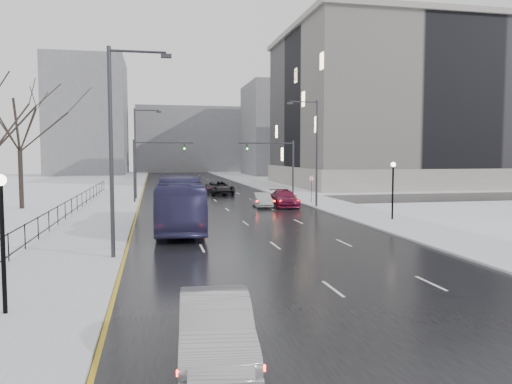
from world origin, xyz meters
TOP-DOWN VIEW (x-y plane):
  - road at (0.00, 60.00)m, footprint 16.00×150.00m
  - cross_road at (0.00, 48.00)m, footprint 130.00×10.00m
  - sidewalk_left at (-10.50, 60.00)m, footprint 5.00×150.00m
  - sidewalk_right at (10.50, 60.00)m, footprint 5.00×150.00m
  - park_strip at (-20.00, 60.00)m, footprint 14.00×150.00m
  - tree_park_e at (-18.20, 44.00)m, footprint 9.45×9.45m
  - iron_fence at (-13.00, 30.00)m, footprint 0.06×70.00m
  - streetlight_r_mid at (8.17, 40.00)m, footprint 2.95×0.25m
  - streetlight_l_near at (-8.17, 20.00)m, footprint 2.95×0.25m
  - streetlight_l_far at (-8.17, 52.00)m, footprint 2.95×0.25m
  - lamppost_l at (-11.00, 12.00)m, footprint 0.36×0.36m
  - lamppost_r_mid at (11.00, 30.00)m, footprint 0.36×0.36m
  - mast_signal_right at (7.33, 48.00)m, footprint 6.10×0.33m
  - mast_signal_left at (-7.33, 48.00)m, footprint 6.10×0.33m
  - no_uturn_sign at (9.20, 44.00)m, footprint 0.60×0.06m
  - civic_building at (35.00, 72.00)m, footprint 41.00×31.00m
  - bldg_far_right at (28.00, 115.00)m, footprint 24.00×20.00m
  - bldg_far_left at (-22.00, 125.00)m, footprint 18.00×22.00m
  - bldg_far_center at (4.00, 140.00)m, footprint 30.00×18.00m
  - sedan_left_near at (-5.06, 7.45)m, footprint 2.03×4.97m
  - bus at (-4.80, 29.29)m, footprint 3.43×12.68m
  - sedan_center_near at (-3.50, 35.06)m, footprint 1.64×3.91m
  - sedan_right_near at (3.50, 41.40)m, footprint 1.59×4.18m
  - sedan_right_cross at (1.48, 56.69)m, footprint 3.35×6.28m
  - sedan_right_far at (5.68, 41.40)m, footprint 2.41×5.46m
  - sedan_center_far at (-1.67, 62.06)m, footprint 2.12×4.83m

SIDE VIEW (x-z plane):
  - tree_park_e at x=-18.20m, z-range -6.75..6.75m
  - road at x=0.00m, z-range 0.00..0.04m
  - cross_road at x=0.00m, z-range 0.00..0.04m
  - park_strip at x=-20.00m, z-range 0.00..0.12m
  - sidewalk_left at x=-10.50m, z-range 0.00..0.16m
  - sidewalk_right at x=10.50m, z-range 0.00..0.16m
  - sedan_center_near at x=-3.50m, z-range 0.04..1.36m
  - sedan_right_near at x=3.50m, z-range 0.04..1.40m
  - sedan_right_far at x=5.68m, z-range 0.04..1.60m
  - sedan_left_near at x=-5.06m, z-range 0.04..1.64m
  - sedan_center_far at x=-1.67m, z-range 0.04..1.66m
  - sedan_right_cross at x=1.48m, z-range 0.04..1.72m
  - iron_fence at x=-13.00m, z-range 0.26..1.56m
  - bus at x=-4.80m, z-range 0.04..3.54m
  - no_uturn_sign at x=9.20m, z-range 0.95..3.65m
  - lamppost_l at x=-11.00m, z-range 0.80..5.08m
  - lamppost_r_mid at x=11.00m, z-range 0.80..5.08m
  - mast_signal_right at x=7.33m, z-range 0.86..7.36m
  - mast_signal_left at x=-7.33m, z-range 0.86..7.36m
  - streetlight_r_mid at x=8.17m, z-range 0.62..10.62m
  - streetlight_l_near at x=-8.17m, z-range 0.62..10.62m
  - streetlight_l_far at x=-8.17m, z-range 0.62..10.62m
  - bldg_far_center at x=4.00m, z-range 0.00..18.00m
  - bldg_far_right at x=28.00m, z-range 0.00..22.00m
  - civic_building at x=35.00m, z-range -1.19..23.61m
  - bldg_far_left at x=-22.00m, z-range 0.00..28.00m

